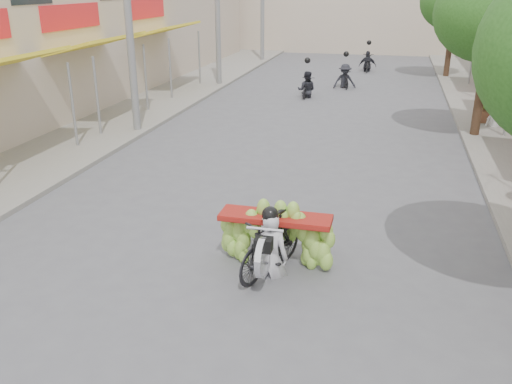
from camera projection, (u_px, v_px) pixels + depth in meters
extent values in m
cube|color=gray|center=(134.00, 109.00, 21.09)|extent=(4.00, 60.00, 0.12)
cylinder|color=slate|center=(73.00, 107.00, 15.79)|extent=(0.08, 0.08, 2.55)
cube|color=yellow|center=(98.00, 43.00, 18.34)|extent=(1.77, 4.00, 0.53)
cylinder|color=slate|center=(97.00, 98.00, 17.06)|extent=(0.08, 0.08, 2.55)
cylinder|color=slate|center=(146.00, 79.00, 20.32)|extent=(0.08, 0.08, 2.55)
cube|color=red|center=(71.00, 16.00, 18.23)|extent=(0.10, 3.50, 0.80)
cube|color=yellow|center=(167.00, 29.00, 23.77)|extent=(1.77, 4.00, 0.53)
cylinder|color=slate|center=(170.00, 70.00, 22.49)|extent=(0.08, 0.08, 2.55)
cylinder|color=slate|center=(199.00, 59.00, 25.75)|extent=(0.08, 0.08, 2.55)
cube|color=red|center=(147.00, 9.00, 23.66)|extent=(0.10, 3.50, 0.80)
cylinder|color=slate|center=(510.00, 99.00, 16.85)|extent=(0.08, 0.08, 2.55)
cylinder|color=slate|center=(491.00, 79.00, 20.29)|extent=(0.08, 0.08, 2.55)
cube|color=red|center=(502.00, 30.00, 23.28)|extent=(1.77, 4.20, 0.53)
cylinder|color=slate|center=(483.00, 71.00, 22.28)|extent=(0.08, 0.08, 2.55)
cylinder|color=slate|center=(472.00, 59.00, 25.72)|extent=(0.08, 0.08, 2.55)
cube|color=#BEAB96|center=(361.00, 0.00, 39.09)|extent=(20.00, 6.00, 7.00)
cylinder|color=slate|center=(127.00, 6.00, 16.60)|extent=(0.24, 0.24, 8.00)
cylinder|color=#3A2719|center=(481.00, 88.00, 16.84)|extent=(0.28, 0.28, 3.20)
ellipsoid|color=#285D1B|center=(492.00, 14.00, 16.05)|extent=(3.40, 3.40, 2.90)
cylinder|color=#3A2719|center=(449.00, 47.00, 27.70)|extent=(0.28, 0.28, 3.20)
ellipsoid|color=#285D1B|center=(455.00, 1.00, 26.91)|extent=(3.40, 3.40, 2.90)
cube|color=brown|center=(492.00, 114.00, 18.92)|extent=(1.20, 0.80, 0.50)
ellipsoid|color=#73A13C|center=(495.00, 98.00, 18.71)|extent=(1.20, 0.88, 0.66)
imported|color=black|center=(271.00, 244.00, 9.14)|extent=(1.15, 1.89, 1.08)
cylinder|color=silver|center=(262.00, 258.00, 8.52)|extent=(0.10, 0.66, 0.66)
cube|color=black|center=(264.00, 245.00, 8.55)|extent=(0.28, 0.22, 0.22)
cylinder|color=silver|center=(265.00, 229.00, 8.56)|extent=(0.60, 0.05, 0.05)
cube|color=maroon|center=(275.00, 218.00, 9.33)|extent=(1.94, 0.55, 0.10)
imported|color=silver|center=(271.00, 212.00, 8.87)|extent=(0.61, 0.45, 1.70)
sphere|color=black|center=(271.00, 165.00, 8.55)|extent=(0.28, 0.28, 0.28)
imported|color=silver|center=(498.00, 103.00, 18.14)|extent=(0.88, 0.70, 1.55)
imported|color=black|center=(307.00, 88.00, 23.42)|extent=(0.57, 1.44, 0.80)
imported|color=black|center=(307.00, 71.00, 23.16)|extent=(0.80, 0.50, 1.65)
sphere|color=black|center=(307.00, 60.00, 23.00)|extent=(0.26, 0.26, 0.26)
imported|color=black|center=(345.00, 79.00, 25.47)|extent=(0.85, 1.54, 0.87)
imported|color=black|center=(346.00, 64.00, 25.22)|extent=(1.17, 0.85, 1.65)
sphere|color=black|center=(346.00, 54.00, 25.06)|extent=(0.26, 0.26, 0.26)
imported|color=black|center=(368.00, 63.00, 30.23)|extent=(0.66, 1.64, 0.91)
imported|color=black|center=(368.00, 51.00, 29.99)|extent=(0.98, 0.58, 1.65)
sphere|color=black|center=(369.00, 43.00, 29.82)|extent=(0.26, 0.26, 0.26)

